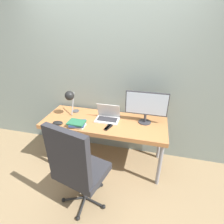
{
  "coord_description": "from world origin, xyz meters",
  "views": [
    {
      "loc": [
        0.64,
        -1.76,
        2.02
      ],
      "look_at": [
        0.13,
        0.3,
        0.92
      ],
      "focal_mm": 28.0,
      "sensor_mm": 36.0,
      "label": 1
    }
  ],
  "objects_px": {
    "laptop": "(108,117)",
    "office_chair": "(76,166)",
    "book_stack": "(77,124)",
    "monitor": "(146,105)",
    "game_controller": "(58,123)",
    "desk_lamp": "(70,97)"
  },
  "relations": [
    {
      "from": "game_controller",
      "to": "monitor",
      "type": "bearing_deg",
      "value": 16.31
    },
    {
      "from": "game_controller",
      "to": "office_chair",
      "type": "bearing_deg",
      "value": -48.02
    },
    {
      "from": "laptop",
      "to": "office_chair",
      "type": "xyz_separation_m",
      "value": [
        -0.11,
        -0.89,
        -0.15
      ]
    },
    {
      "from": "laptop",
      "to": "office_chair",
      "type": "distance_m",
      "value": 0.91
    },
    {
      "from": "office_chair",
      "to": "game_controller",
      "type": "distance_m",
      "value": 0.81
    },
    {
      "from": "monitor",
      "to": "office_chair",
      "type": "distance_m",
      "value": 1.2
    },
    {
      "from": "monitor",
      "to": "game_controller",
      "type": "height_order",
      "value": "monitor"
    },
    {
      "from": "game_controller",
      "to": "laptop",
      "type": "bearing_deg",
      "value": 24.48
    },
    {
      "from": "book_stack",
      "to": "game_controller",
      "type": "relative_size",
      "value": 1.66
    },
    {
      "from": "monitor",
      "to": "office_chair",
      "type": "xyz_separation_m",
      "value": [
        -0.64,
        -0.94,
        -0.36
      ]
    },
    {
      "from": "laptop",
      "to": "book_stack",
      "type": "xyz_separation_m",
      "value": [
        -0.36,
        -0.27,
        -0.01
      ]
    },
    {
      "from": "laptop",
      "to": "book_stack",
      "type": "relative_size",
      "value": 1.38
    },
    {
      "from": "office_chair",
      "to": "game_controller",
      "type": "height_order",
      "value": "office_chair"
    },
    {
      "from": "office_chair",
      "to": "game_controller",
      "type": "relative_size",
      "value": 7.87
    },
    {
      "from": "book_stack",
      "to": "laptop",
      "type": "bearing_deg",
      "value": 37.4
    },
    {
      "from": "laptop",
      "to": "book_stack",
      "type": "bearing_deg",
      "value": -142.6
    },
    {
      "from": "office_chair",
      "to": "laptop",
      "type": "bearing_deg",
      "value": 82.87
    },
    {
      "from": "monitor",
      "to": "game_controller",
      "type": "bearing_deg",
      "value": -163.69
    },
    {
      "from": "laptop",
      "to": "monitor",
      "type": "distance_m",
      "value": 0.58
    },
    {
      "from": "laptop",
      "to": "office_chair",
      "type": "bearing_deg",
      "value": -97.13
    },
    {
      "from": "monitor",
      "to": "desk_lamp",
      "type": "distance_m",
      "value": 1.1
    },
    {
      "from": "laptop",
      "to": "office_chair",
      "type": "relative_size",
      "value": 0.29
    }
  ]
}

